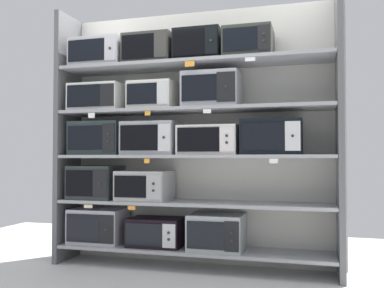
% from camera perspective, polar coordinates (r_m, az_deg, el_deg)
% --- Properties ---
extents(back_panel, '(2.74, 0.04, 2.44)m').
position_cam_1_polar(back_panel, '(4.22, 0.88, 1.03)').
color(back_panel, beige).
rests_on(back_panel, ground).
extents(upright_left, '(0.05, 0.44, 2.44)m').
position_cam_1_polar(upright_left, '(4.51, -16.10, 0.91)').
color(upright_left, '#5B5B5E').
rests_on(upright_left, ground).
extents(upright_right, '(0.05, 0.44, 2.44)m').
position_cam_1_polar(upright_right, '(3.85, 18.98, 1.40)').
color(upright_right, '#5B5B5E').
rests_on(upright_right, ground).
extents(shelf_0, '(2.54, 0.44, 0.03)m').
position_cam_1_polar(shelf_0, '(4.07, 0.00, -13.81)').
color(shelf_0, '#99999E').
rests_on(shelf_0, ground).
extents(microwave_0, '(0.52, 0.37, 0.33)m').
position_cam_1_polar(microwave_0, '(4.38, -12.28, -10.50)').
color(microwave_0, '#B3B1BE').
rests_on(microwave_0, shelf_0).
extents(microwave_1, '(0.51, 0.35, 0.26)m').
position_cam_1_polar(microwave_1, '(4.14, -4.77, -11.51)').
color(microwave_1, black).
rests_on(microwave_1, shelf_0).
extents(microwave_2, '(0.48, 0.42, 0.32)m').
position_cam_1_polar(microwave_2, '(3.98, 3.32, -11.51)').
color(microwave_2, '#9BA3A7').
rests_on(microwave_2, shelf_0).
extents(shelf_1, '(2.54, 0.44, 0.03)m').
position_cam_1_polar(shelf_1, '(4.00, 0.00, -7.80)').
color(shelf_1, '#99999E').
extents(microwave_3, '(0.46, 0.41, 0.32)m').
position_cam_1_polar(microwave_3, '(4.35, -12.60, -4.95)').
color(microwave_3, '#292F2F').
rests_on(microwave_3, shelf_1).
extents(microwave_4, '(0.48, 0.42, 0.28)m').
position_cam_1_polar(microwave_4, '(4.13, -6.21, -5.46)').
color(microwave_4, '#A3A4A1').
rests_on(microwave_4, shelf_1).
extents(price_tag_0, '(0.09, 0.00, 0.03)m').
position_cam_1_polar(price_tag_0, '(4.15, -13.57, -8.02)').
color(price_tag_0, beige).
extents(price_tag_1, '(0.07, 0.00, 0.03)m').
position_cam_1_polar(price_tag_1, '(3.96, -8.00, -8.37)').
color(price_tag_1, orange).
extents(shelf_2, '(2.54, 0.44, 0.03)m').
position_cam_1_polar(shelf_2, '(3.98, 0.00, -1.66)').
color(shelf_2, '#99999E').
extents(microwave_5, '(0.52, 0.36, 0.32)m').
position_cam_1_polar(microwave_5, '(4.33, -12.18, 0.72)').
color(microwave_5, '#283435').
rests_on(microwave_5, shelf_2).
extents(microwave_6, '(0.51, 0.39, 0.31)m').
position_cam_1_polar(microwave_6, '(4.10, -5.35, 0.72)').
color(microwave_6, '#989EA5').
rests_on(microwave_6, shelf_2).
extents(microwave_7, '(0.54, 0.38, 0.27)m').
position_cam_1_polar(microwave_7, '(3.94, 2.31, 0.50)').
color(microwave_7, silver).
rests_on(microwave_7, shelf_2).
extents(microwave_8, '(0.52, 0.42, 0.31)m').
position_cam_1_polar(microwave_8, '(3.85, 10.52, 0.88)').
color(microwave_8, black).
rests_on(microwave_8, shelf_2).
extents(price_tag_2, '(0.05, 0.00, 0.04)m').
position_cam_1_polar(price_tag_2, '(3.88, -5.99, -2.24)').
color(price_tag_2, orange).
extents(price_tag_3, '(0.07, 0.00, 0.04)m').
position_cam_1_polar(price_tag_3, '(3.62, 10.74, -2.22)').
color(price_tag_3, white).
extents(shelf_3, '(2.54, 0.44, 0.03)m').
position_cam_1_polar(shelf_3, '(4.00, 0.00, 4.48)').
color(shelf_3, '#99999E').
extents(microwave_9, '(0.52, 0.39, 0.26)m').
position_cam_1_polar(microwave_9, '(4.37, -12.17, 5.93)').
color(microwave_9, silver).
rests_on(microwave_9, shelf_3).
extents(microwave_10, '(0.42, 0.36, 0.26)m').
position_cam_1_polar(microwave_10, '(4.14, -5.12, 6.32)').
color(microwave_10, silver).
rests_on(microwave_10, shelf_3).
extents(microwave_11, '(0.51, 0.36, 0.32)m').
position_cam_1_polar(microwave_11, '(3.98, 2.62, 7.10)').
color(microwave_11, '#B1B2BA').
rests_on(microwave_11, shelf_3).
extents(price_tag_4, '(0.07, 0.00, 0.05)m').
position_cam_1_polar(price_tag_4, '(4.14, -13.15, 3.71)').
color(price_tag_4, white).
extents(price_tag_5, '(0.05, 0.00, 0.04)m').
position_cam_1_polar(price_tag_5, '(3.90, -5.90, 4.07)').
color(price_tag_5, orange).
extents(price_tag_6, '(0.07, 0.00, 0.04)m').
position_cam_1_polar(price_tag_6, '(3.73, 2.01, 4.36)').
color(price_tag_6, white).
extents(shelf_4, '(2.54, 0.44, 0.03)m').
position_cam_1_polar(shelf_4, '(4.07, 0.00, 10.48)').
color(shelf_4, '#99999E').
extents(microwave_12, '(0.53, 0.37, 0.28)m').
position_cam_1_polar(microwave_12, '(4.44, -12.04, 11.54)').
color(microwave_12, '#B8B7BD').
rests_on(microwave_12, shelf_4).
extents(microwave_13, '(0.47, 0.36, 0.28)m').
position_cam_1_polar(microwave_13, '(4.23, -5.52, 12.20)').
color(microwave_13, '#343330').
rests_on(microwave_13, shelf_4).
extents(microwave_14, '(0.43, 0.35, 0.29)m').
position_cam_1_polar(microwave_14, '(4.09, 0.93, 12.76)').
color(microwave_14, black).
rests_on(microwave_14, shelf_4).
extents(microwave_15, '(0.43, 0.40, 0.27)m').
position_cam_1_polar(microwave_15, '(4.00, 7.50, 12.93)').
color(microwave_15, '#2F332B').
rests_on(microwave_15, shelf_4).
extents(price_tag_7, '(0.09, 0.00, 0.05)m').
position_cam_1_polar(price_tag_7, '(3.84, -0.32, 10.56)').
color(price_tag_7, orange).
extents(price_tag_8, '(0.09, 0.00, 0.03)m').
position_cam_1_polar(price_tag_8, '(3.74, 7.69, 11.05)').
color(price_tag_8, white).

